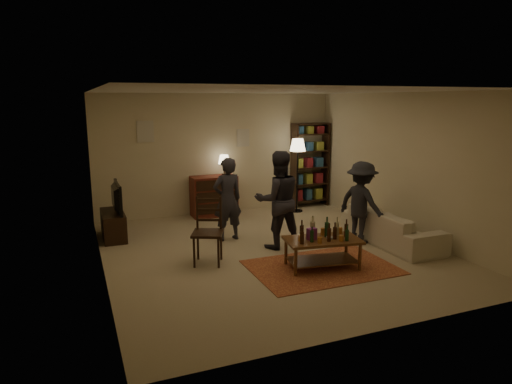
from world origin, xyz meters
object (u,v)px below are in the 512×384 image
dresser (214,195)px  floor_lamp (298,150)px  dining_chair (208,228)px  coffee_table (322,242)px  person_by_sofa (361,203)px  tv_stand (113,218)px  bookshelf (310,164)px  person_left (227,199)px  sofa (391,227)px  person_right (278,200)px

dresser → floor_lamp: 2.15m
dining_chair → dresser: 3.00m
dining_chair → floor_lamp: bearing=65.0°
coffee_table → person_by_sofa: person_by_sofa is taller
tv_stand → bookshelf: bearing=11.8°
coffee_table → bookshelf: bookshelf is taller
bookshelf → person_left: bearing=-145.5°
coffee_table → sofa: bearing=19.1°
floor_lamp → sofa: bearing=-79.7°
person_right → person_by_sofa: 1.55m
bookshelf → person_by_sofa: bearing=-100.5°
floor_lamp → person_by_sofa: floor_lamp is taller
tv_stand → bookshelf: size_ratio=0.52×
dresser → person_left: 1.86m
floor_lamp → person_left: floor_lamp is taller
sofa → person_left: (-2.69, 1.30, 0.47)m
coffee_table → person_right: person_right is taller
dining_chair → bookshelf: size_ratio=0.54×
bookshelf → person_right: bookshelf is taller
tv_stand → sofa: bearing=-25.3°
floor_lamp → person_left: 2.71m
bookshelf → tv_stand: bearing=-168.2°
person_right → person_left: bearing=-41.6°
person_left → person_right: person_right is taller
person_left → person_by_sofa: size_ratio=1.04×
coffee_table → bookshelf: 4.27m
person_by_sofa → dining_chair: bearing=73.8°
dining_chair → person_right: size_ratio=0.63×
dresser → floor_lamp: (1.89, -0.34, 0.96)m
dresser → person_by_sofa: (1.89, -2.87, 0.27)m
coffee_table → person_by_sofa: (1.29, 0.86, 0.33)m
sofa → floor_lamp: bearing=10.3°
bookshelf → person_left: bookshelf is taller
dresser → person_right: (0.38, -2.56, 0.38)m
dining_chair → person_by_sofa: size_ratio=0.73×
dining_chair → sofa: (3.35, -0.28, -0.27)m
bookshelf → sofa: 3.26m
tv_stand → person_left: bearing=-24.6°
bookshelf → person_left: size_ratio=1.31×
bookshelf → floor_lamp: size_ratio=1.19×
tv_stand → person_right: size_ratio=0.62×
dresser → bookshelf: (2.44, 0.07, 0.56)m
sofa → person_by_sofa: size_ratio=1.40×
person_left → person_right: (0.68, -0.75, 0.09)m
floor_lamp → sofa: size_ratio=0.81×
bookshelf → person_right: size_ratio=1.18×
floor_lamp → tv_stand: bearing=-172.2°
coffee_table → dresser: 3.78m
dresser → person_left: size_ratio=0.88×
tv_stand → person_by_sofa: 4.60m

